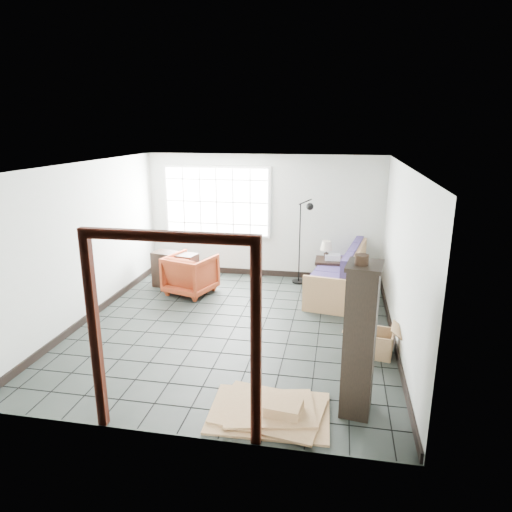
% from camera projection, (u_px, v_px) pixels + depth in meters
% --- Properties ---
extents(ground, '(5.50, 5.50, 0.00)m').
position_uv_depth(ground, '(235.00, 327.00, 7.41)').
color(ground, black).
rests_on(ground, ground).
extents(room_shell, '(5.02, 5.52, 2.61)m').
position_uv_depth(room_shell, '(234.00, 226.00, 6.98)').
color(room_shell, silver).
rests_on(room_shell, ground).
extents(window_panel, '(2.32, 0.08, 1.52)m').
position_uv_depth(window_panel, '(217.00, 202.00, 9.71)').
color(window_panel, silver).
rests_on(window_panel, ground).
extents(doorway_trim, '(1.80, 0.08, 2.20)m').
position_uv_depth(doorway_trim, '(171.00, 312.00, 4.48)').
color(doorway_trim, '#3C160D').
rests_on(doorway_trim, ground).
extents(futon_sofa, '(1.17, 2.29, 0.97)m').
position_uv_depth(futon_sofa, '(341.00, 277.00, 8.78)').
color(futon_sofa, '#986F44').
rests_on(futon_sofa, ground).
extents(armchair, '(1.02, 0.99, 0.85)m').
position_uv_depth(armchair, '(191.00, 272.00, 8.82)').
color(armchair, '#934015').
rests_on(armchair, ground).
extents(side_table, '(0.54, 0.54, 0.59)m').
position_uv_depth(side_table, '(329.00, 264.00, 9.12)').
color(side_table, black).
rests_on(side_table, ground).
extents(table_lamp, '(0.29, 0.29, 0.38)m').
position_uv_depth(table_lamp, '(326.00, 246.00, 9.04)').
color(table_lamp, black).
rests_on(table_lamp, side_table).
extents(projector, '(0.32, 0.25, 0.11)m').
position_uv_depth(projector, '(332.00, 257.00, 9.06)').
color(projector, silver).
rests_on(projector, side_table).
extents(floor_lamp, '(0.47, 0.46, 1.79)m').
position_uv_depth(floor_lamp, '(304.00, 239.00, 9.18)').
color(floor_lamp, black).
rests_on(floor_lamp, ground).
extents(console_shelf, '(0.97, 0.53, 0.71)m').
position_uv_depth(console_shelf, '(175.00, 270.00, 9.17)').
color(console_shelf, black).
rests_on(console_shelf, ground).
extents(tall_shelf, '(0.43, 0.52, 1.76)m').
position_uv_depth(tall_shelf, '(360.00, 339.00, 5.00)').
color(tall_shelf, black).
rests_on(tall_shelf, ground).
extents(pot, '(0.17, 0.17, 0.11)m').
position_uv_depth(pot, '(362.00, 260.00, 4.72)').
color(pot, black).
rests_on(pot, tall_shelf).
extents(open_box, '(0.91, 0.55, 0.48)m').
position_uv_depth(open_box, '(373.00, 342.00, 6.51)').
color(open_box, '#976E49').
rests_on(open_box, ground).
extents(cardboard_pile, '(1.38, 1.05, 0.20)m').
position_uv_depth(cardboard_pile, '(271.00, 410.00, 5.15)').
color(cardboard_pile, '#976E49').
rests_on(cardboard_pile, ground).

